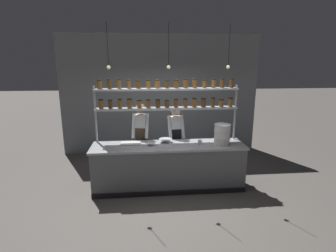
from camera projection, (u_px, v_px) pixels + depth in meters
The scene contains 12 objects.
ground_plane at pixel (168, 187), 5.49m from camera, with size 40.00×40.00×0.00m, color #5B5651.
back_wall at pixel (161, 95), 7.35m from camera, with size 5.48×0.12×3.28m, color gray.
prep_counter at pixel (169, 166), 5.38m from camera, with size 3.08×0.76×0.92m.
spice_shelf_unit at pixel (167, 100), 5.38m from camera, with size 2.97×0.28×2.22m.
chef_left at pixel (141, 136), 5.76m from camera, with size 0.40×0.32×1.68m.
chef_center at pixel (175, 137), 5.84m from camera, with size 0.39×0.31×1.61m.
container_stack at pixel (222, 134), 5.25m from camera, with size 0.33×0.33×0.42m.
cutting_board at pixel (131, 144), 5.32m from camera, with size 0.40×0.26×0.02m.
prep_bowl_near_left at pixel (165, 141), 5.44m from camera, with size 0.27×0.27×0.07m.
prep_bowl_center_front at pixel (151, 144), 5.23m from camera, with size 0.17×0.17×0.05m.
serving_cup_front at pixel (200, 142), 5.29m from camera, with size 0.08×0.08×0.09m.
pendant_light_row at pixel (169, 65), 4.90m from camera, with size 2.32×0.07×0.82m.
Camera 1 is at (-0.48, -5.00, 2.54)m, focal length 28.00 mm.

